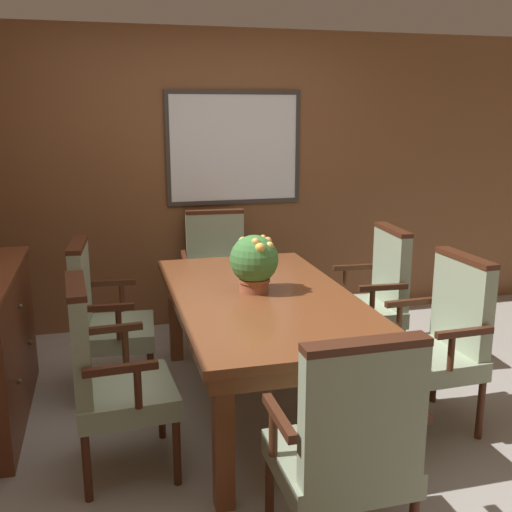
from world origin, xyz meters
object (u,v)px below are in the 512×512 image
object	(u,v)px
chair_right_near	(441,337)
chair_head_far	(217,269)
chair_right_far	(374,294)
chair_left_near	(107,373)
chair_left_far	(102,314)
dining_table	(262,309)
chair_head_near	(348,444)
potted_plant	(254,261)

from	to	relation	value
chair_right_near	chair_head_far	bearing A→B (deg)	-154.29
chair_right_far	chair_left_near	bearing A→B (deg)	-60.79
chair_left_far	chair_left_near	xyz separation A→B (m)	(0.02, -0.92, 0.00)
dining_table	chair_head_near	distance (m)	1.36
dining_table	chair_left_far	bearing A→B (deg)	153.45
dining_table	chair_head_far	world-z (taller)	chair_head_far
chair_left_far	chair_head_near	size ratio (longest dim) A/B	1.00
chair_head_far	dining_table	bearing A→B (deg)	-85.44
potted_plant	chair_head_near	bearing A→B (deg)	-89.56
chair_head_near	potted_plant	world-z (taller)	potted_plant
chair_head_far	chair_left_near	size ratio (longest dim) A/B	1.00
chair_right_near	potted_plant	world-z (taller)	potted_plant
chair_left_far	chair_right_near	world-z (taller)	same
dining_table	chair_left_far	xyz separation A→B (m)	(-0.93, 0.47, -0.11)
chair_head_far	chair_head_near	size ratio (longest dim) A/B	1.00
dining_table	chair_right_near	size ratio (longest dim) A/B	1.97
dining_table	potted_plant	bearing A→B (deg)	111.93
chair_left_near	chair_right_far	bearing A→B (deg)	-67.92
chair_right_near	potted_plant	bearing A→B (deg)	-119.36
chair_left_far	chair_head_far	size ratio (longest dim) A/B	1.00
chair_head_far	chair_right_near	distance (m)	2.06
chair_left_far	chair_head_near	xyz separation A→B (m)	(0.91, -1.82, 0.00)
dining_table	chair_head_far	bearing A→B (deg)	90.43
chair_head_near	potted_plant	bearing A→B (deg)	-90.19
chair_left_far	potted_plant	size ratio (longest dim) A/B	2.92
chair_left_far	chair_left_near	world-z (taller)	same
chair_right_near	potted_plant	xyz separation A→B (m)	(-0.98, 0.51, 0.39)
chair_head_near	chair_left_near	bearing A→B (deg)	-46.01
dining_table	chair_right_far	world-z (taller)	chair_right_far
chair_left_near	chair_head_near	xyz separation A→B (m)	(0.89, -0.91, 0.00)
dining_table	chair_head_near	size ratio (longest dim) A/B	1.97
chair_right_far	chair_left_near	xyz separation A→B (m)	(-1.85, -0.89, 0.00)
chair_left_near	potted_plant	world-z (taller)	potted_plant
chair_left_far	chair_right_near	bearing A→B (deg)	-111.31
chair_right_far	chair_left_near	size ratio (longest dim) A/B	1.00
dining_table	potted_plant	distance (m)	0.29
chair_left_far	chair_head_far	distance (m)	1.31
chair_left_near	potted_plant	distance (m)	1.10
chair_left_near	potted_plant	xyz separation A→B (m)	(0.88, 0.53, 0.39)
chair_left_near	chair_head_near	size ratio (longest dim) A/B	1.00
dining_table	chair_left_far	distance (m)	1.05
chair_head_far	chair_right_far	size ratio (longest dim) A/B	1.00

